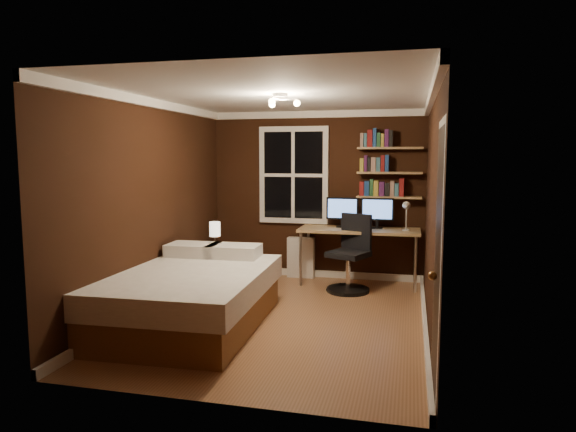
% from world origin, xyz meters
% --- Properties ---
extents(floor, '(4.20, 4.20, 0.00)m').
position_xyz_m(floor, '(0.00, 0.00, 0.00)').
color(floor, brown).
rests_on(floor, ground).
extents(wall_back, '(3.20, 0.04, 2.50)m').
position_xyz_m(wall_back, '(0.00, 2.10, 1.25)').
color(wall_back, black).
rests_on(wall_back, ground).
extents(wall_left, '(0.04, 4.20, 2.50)m').
position_xyz_m(wall_left, '(-1.60, 0.00, 1.25)').
color(wall_left, black).
rests_on(wall_left, ground).
extents(wall_right, '(0.04, 4.20, 2.50)m').
position_xyz_m(wall_right, '(1.60, 0.00, 1.25)').
color(wall_right, black).
rests_on(wall_right, ground).
extents(ceiling, '(3.20, 4.20, 0.02)m').
position_xyz_m(ceiling, '(0.00, 0.00, 2.50)').
color(ceiling, white).
rests_on(ceiling, wall_back).
extents(window, '(1.06, 0.06, 1.46)m').
position_xyz_m(window, '(-0.35, 2.06, 1.55)').
color(window, white).
rests_on(window, wall_back).
extents(door, '(0.03, 0.82, 2.05)m').
position_xyz_m(door, '(1.59, -1.55, 1.02)').
color(door, black).
rests_on(door, ground).
extents(door_knob, '(0.06, 0.06, 0.06)m').
position_xyz_m(door_knob, '(1.55, -1.85, 1.00)').
color(door_knob, '#B48042').
rests_on(door_knob, door).
extents(ceiling_fixture, '(0.44, 0.44, 0.18)m').
position_xyz_m(ceiling_fixture, '(0.00, -0.10, 2.40)').
color(ceiling_fixture, beige).
rests_on(ceiling_fixture, ceiling).
extents(bookshelf_lower, '(0.92, 0.22, 0.03)m').
position_xyz_m(bookshelf_lower, '(1.08, 1.98, 1.25)').
color(bookshelf_lower, '#AC8553').
rests_on(bookshelf_lower, wall_back).
extents(books_row_lower, '(0.54, 0.16, 0.23)m').
position_xyz_m(books_row_lower, '(1.08, 1.98, 1.38)').
color(books_row_lower, maroon).
rests_on(books_row_lower, bookshelf_lower).
extents(bookshelf_middle, '(0.92, 0.22, 0.03)m').
position_xyz_m(bookshelf_middle, '(1.08, 1.98, 1.60)').
color(bookshelf_middle, '#AC8553').
rests_on(bookshelf_middle, wall_back).
extents(books_row_middle, '(0.42, 0.16, 0.23)m').
position_xyz_m(books_row_middle, '(1.08, 1.98, 1.73)').
color(books_row_middle, navy).
rests_on(books_row_middle, bookshelf_middle).
extents(bookshelf_upper, '(0.92, 0.22, 0.03)m').
position_xyz_m(bookshelf_upper, '(1.08, 1.98, 1.95)').
color(bookshelf_upper, '#AC8553').
rests_on(bookshelf_upper, wall_back).
extents(books_row_upper, '(0.48, 0.16, 0.23)m').
position_xyz_m(books_row_upper, '(1.08, 1.98, 2.08)').
color(books_row_upper, '#255732').
rests_on(books_row_upper, bookshelf_upper).
extents(bed, '(1.68, 2.28, 0.76)m').
position_xyz_m(bed, '(-0.93, -0.49, 0.32)').
color(bed, brown).
rests_on(bed, ground).
extents(nightstand, '(0.46, 0.46, 0.50)m').
position_xyz_m(nightstand, '(-1.23, 1.05, 0.25)').
color(nightstand, brown).
rests_on(nightstand, ground).
extents(bedside_lamp, '(0.15, 0.15, 0.44)m').
position_xyz_m(bedside_lamp, '(-1.23, 1.05, 0.72)').
color(bedside_lamp, beige).
rests_on(bedside_lamp, nightstand).
extents(radiator, '(0.41, 0.14, 0.61)m').
position_xyz_m(radiator, '(-0.21, 1.99, 0.31)').
color(radiator, silver).
rests_on(radiator, ground).
extents(desk, '(1.70, 0.64, 0.81)m').
position_xyz_m(desk, '(0.68, 1.76, 0.75)').
color(desk, '#AC8553').
rests_on(desk, ground).
extents(monitor_left, '(0.46, 0.12, 0.44)m').
position_xyz_m(monitor_left, '(0.43, 1.85, 1.03)').
color(monitor_left, black).
rests_on(monitor_left, desk).
extents(monitor_right, '(0.46, 0.12, 0.44)m').
position_xyz_m(monitor_right, '(0.93, 1.85, 1.03)').
color(monitor_right, black).
rests_on(monitor_right, desk).
extents(desk_lamp, '(0.14, 0.32, 0.44)m').
position_xyz_m(desk_lamp, '(1.33, 1.63, 1.03)').
color(desk_lamp, silver).
rests_on(desk_lamp, desk).
extents(office_chair, '(0.62, 0.62, 1.05)m').
position_xyz_m(office_chair, '(0.61, 1.36, 0.41)').
color(office_chair, black).
rests_on(office_chair, ground).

